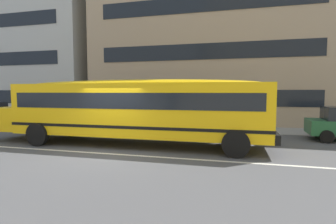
# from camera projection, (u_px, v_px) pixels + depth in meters

# --- Properties ---
(ground_plane) EXTENTS (400.00, 400.00, 0.00)m
(ground_plane) POSITION_uv_depth(u_px,v_px,m) (106.00, 154.00, 10.01)
(ground_plane) COLOR #4C4C4F
(sidewalk_far) EXTENTS (120.00, 3.00, 0.01)m
(sidewalk_far) POSITION_uv_depth(u_px,v_px,m) (162.00, 127.00, 17.67)
(sidewalk_far) COLOR gray
(sidewalk_far) RESTS_ON ground_plane
(lane_centreline) EXTENTS (110.00, 0.16, 0.01)m
(lane_centreline) POSITION_uv_depth(u_px,v_px,m) (106.00, 154.00, 10.01)
(lane_centreline) COLOR silver
(lane_centreline) RESTS_ON ground_plane
(school_bus) EXTENTS (12.88, 3.05, 2.88)m
(school_bus) POSITION_uv_depth(u_px,v_px,m) (133.00, 106.00, 11.55)
(school_bus) COLOR yellow
(school_bus) RESTS_ON ground_plane
(apartment_block_far_left) EXTENTS (18.20, 12.80, 16.50)m
(apartment_block_far_left) POSITION_uv_depth(u_px,v_px,m) (35.00, 38.00, 28.84)
(apartment_block_far_left) COLOR #B7B7B2
(apartment_block_far_left) RESTS_ON ground_plane
(apartment_block_far_centre) EXTENTS (18.06, 13.44, 19.70)m
(apartment_block_far_centre) POSITION_uv_depth(u_px,v_px,m) (213.00, 10.00, 24.17)
(apartment_block_far_centre) COLOR tan
(apartment_block_far_centre) RESTS_ON ground_plane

